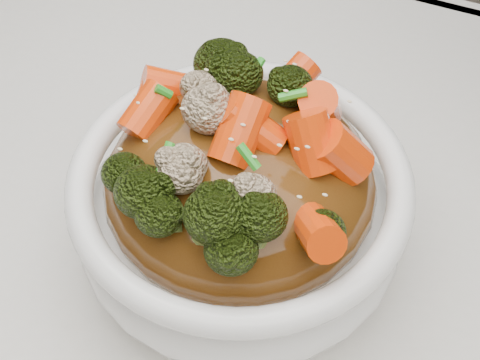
% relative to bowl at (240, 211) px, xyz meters
% --- Properties ---
extents(tablecloth, '(1.20, 0.80, 0.04)m').
position_rel_bowl_xyz_m(tablecloth, '(0.02, -0.05, -0.06)').
color(tablecloth, silver).
rests_on(tablecloth, dining_table).
extents(bowl, '(0.28, 0.28, 0.08)m').
position_rel_bowl_xyz_m(bowl, '(0.00, 0.00, 0.00)').
color(bowl, white).
rests_on(bowl, tablecloth).
extents(sauce_base, '(0.22, 0.22, 0.09)m').
position_rel_bowl_xyz_m(sauce_base, '(0.00, 0.00, 0.03)').
color(sauce_base, '#4F2C0D').
rests_on(sauce_base, bowl).
extents(carrots, '(0.22, 0.22, 0.05)m').
position_rel_bowl_xyz_m(carrots, '(0.00, 0.00, 0.09)').
color(carrots, '#F14107').
rests_on(carrots, sauce_base).
extents(broccoli, '(0.22, 0.22, 0.04)m').
position_rel_bowl_xyz_m(broccoli, '(0.00, 0.00, 0.09)').
color(broccoli, black).
rests_on(broccoli, sauce_base).
extents(cauliflower, '(0.22, 0.22, 0.04)m').
position_rel_bowl_xyz_m(cauliflower, '(0.00, 0.00, 0.09)').
color(cauliflower, tan).
rests_on(cauliflower, sauce_base).
extents(scallions, '(0.17, 0.17, 0.02)m').
position_rel_bowl_xyz_m(scallions, '(0.00, 0.00, 0.09)').
color(scallions, '#289021').
rests_on(scallions, sauce_base).
extents(sesame_seeds, '(0.20, 0.20, 0.01)m').
position_rel_bowl_xyz_m(sesame_seeds, '(0.00, 0.00, 0.09)').
color(sesame_seeds, beige).
rests_on(sesame_seeds, sauce_base).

